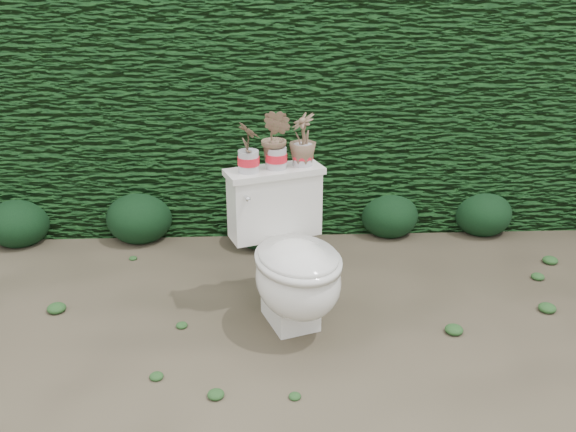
{
  "coord_description": "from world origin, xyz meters",
  "views": [
    {
      "loc": [
        0.01,
        -2.9,
        1.8
      ],
      "look_at": [
        0.13,
        0.12,
        0.55
      ],
      "focal_mm": 40.0,
      "sensor_mm": 36.0,
      "label": 1
    }
  ],
  "objects_px": {
    "toilet": "(292,262)",
    "potted_plant_center": "(276,140)",
    "potted_plant_left": "(248,148)",
    "potted_plant_right": "(303,141)"
  },
  "relations": [
    {
      "from": "potted_plant_right",
      "to": "potted_plant_left",
      "type": "bearing_deg",
      "value": -91.36
    },
    {
      "from": "toilet",
      "to": "potted_plant_center",
      "type": "relative_size",
      "value": 2.68
    },
    {
      "from": "toilet",
      "to": "potted_plant_right",
      "type": "distance_m",
      "value": 0.62
    },
    {
      "from": "toilet",
      "to": "potted_plant_right",
      "type": "bearing_deg",
      "value": 56.81
    },
    {
      "from": "potted_plant_center",
      "to": "potted_plant_right",
      "type": "xyz_separation_m",
      "value": [
        0.14,
        0.05,
        -0.02
      ]
    },
    {
      "from": "potted_plant_left",
      "to": "potted_plant_right",
      "type": "relative_size",
      "value": 0.95
    },
    {
      "from": "toilet",
      "to": "potted_plant_center",
      "type": "bearing_deg",
      "value": 87.31
    },
    {
      "from": "potted_plant_left",
      "to": "potted_plant_center",
      "type": "xyz_separation_m",
      "value": [
        0.14,
        0.05,
        0.03
      ]
    },
    {
      "from": "potted_plant_left",
      "to": "potted_plant_right",
      "type": "height_order",
      "value": "potted_plant_right"
    },
    {
      "from": "toilet",
      "to": "potted_plant_left",
      "type": "xyz_separation_m",
      "value": [
        -0.21,
        0.18,
        0.54
      ]
    }
  ]
}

